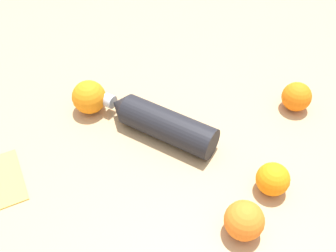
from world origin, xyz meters
name	(u,v)px	position (x,y,z in m)	size (l,w,h in m)	color
ground_plane	(182,135)	(0.00, 0.00, 0.00)	(2.40, 2.40, 0.00)	tan
water_bottle	(159,122)	(0.03, 0.04, 0.03)	(0.26, 0.18, 0.07)	black
orange_0	(297,97)	(-0.06, -0.27, 0.03)	(0.07, 0.07, 0.07)	orange
orange_1	(244,220)	(-0.25, 0.03, 0.03)	(0.07, 0.07, 0.07)	orange
orange_2	(273,179)	(-0.20, -0.07, 0.03)	(0.06, 0.06, 0.06)	orange
orange_3	(89,97)	(0.17, 0.14, 0.04)	(0.08, 0.08, 0.08)	orange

